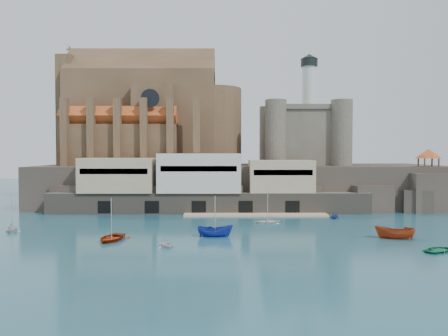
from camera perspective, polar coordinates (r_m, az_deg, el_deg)
name	(u,v)px	position (r m, az deg, el deg)	size (l,w,h in m)	color
ground	(252,231)	(74.49, 3.64, -8.18)	(300.00, 300.00, 0.00)	#194352
promontory	(241,185)	(112.92, 2.22, -2.18)	(100.00, 36.00, 10.00)	black
quay	(199,185)	(96.63, -3.31, -2.21)	(70.00, 12.00, 13.05)	#665E52
church	(150,119)	(116.94, -9.70, 6.37)	(47.00, 25.93, 30.51)	#4C3623
castle_keep	(303,133)	(116.26, 10.26, 4.51)	(21.20, 21.20, 29.30)	#4E483D
rock_outcrop	(428,193)	(109.93, 25.12, -2.96)	(14.50, 10.50, 8.70)	black
pavilion	(429,155)	(109.70, 25.15, 1.59)	(6.40, 6.40, 5.40)	#4C3623
boat_0	(112,240)	(68.57, -14.47, -9.13)	(4.66, 1.35, 6.53)	#8D2306
boat_1	(166,247)	(62.41, -7.60, -10.19)	(2.72, 1.66, 3.15)	silver
boat_2	(215,237)	(69.29, -1.17, -8.95)	(2.11, 2.17, 5.62)	#1C2F9B
boat_3	(439,251)	(65.80, 26.24, -9.74)	(3.57, 1.04, 5.00)	#126D43
boat_4	(12,232)	(81.45, -25.93, -7.50)	(2.92, 1.79, 3.39)	silver
boat_5	(395,239)	(72.46, 21.39, -8.60)	(2.22, 2.28, 5.90)	#993612
boat_6	(268,223)	(82.90, 5.72, -7.14)	(3.64, 1.06, 5.10)	silver
boat_7	(335,218)	(90.98, 14.26, -6.38)	(2.59, 1.58, 3.00)	#213596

